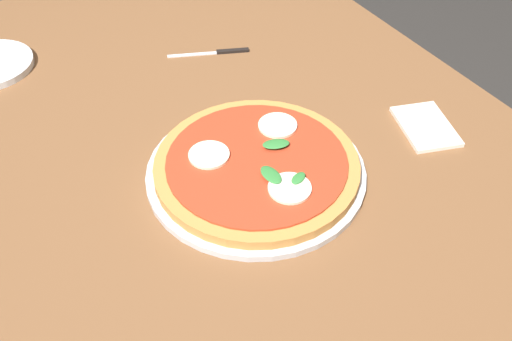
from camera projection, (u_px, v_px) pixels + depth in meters
name	position (u px, v px, depth m)	size (l,w,h in m)	color
dining_table	(233.00, 173.00, 1.12)	(1.49, 1.02, 0.77)	brown
serving_tray	(256.00, 172.00, 0.97)	(0.37, 0.37, 0.01)	silver
pizza	(257.00, 165.00, 0.96)	(0.35, 0.35, 0.03)	#C6843F
napkin	(426.00, 126.00, 1.06)	(0.13, 0.09, 0.01)	white
knife	(219.00, 52.00, 1.25)	(0.08, 0.17, 0.01)	black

